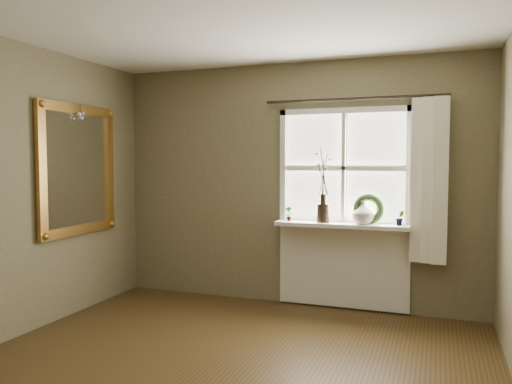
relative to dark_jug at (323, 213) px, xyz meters
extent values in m
cube|color=#6C6447|center=(-0.36, 0.18, 0.28)|extent=(4.00, 0.10, 2.60)
cube|color=white|center=(0.19, 0.10, -0.13)|extent=(1.36, 0.06, 0.06)
cube|color=white|center=(0.19, 0.10, 1.05)|extent=(1.36, 0.06, 0.06)
cube|color=white|center=(-0.46, 0.10, 0.46)|extent=(0.06, 0.06, 1.24)
cube|color=white|center=(0.84, 0.10, 0.46)|extent=(0.06, 0.06, 1.24)
cube|color=white|center=(0.19, 0.10, 0.46)|extent=(1.24, 0.05, 0.04)
cube|color=white|center=(0.19, 0.10, 0.46)|extent=(0.04, 0.05, 1.12)
cube|color=white|center=(-0.14, 0.12, 0.76)|extent=(0.59, 0.01, 0.53)
cube|color=white|center=(0.51, 0.12, 0.76)|extent=(0.59, 0.01, 0.53)
cube|color=white|center=(-0.14, 0.12, 0.17)|extent=(0.59, 0.01, 0.53)
cube|color=white|center=(0.51, 0.12, 0.17)|extent=(0.59, 0.01, 0.53)
cube|color=white|center=(0.19, 0.00, -0.12)|extent=(1.36, 0.26, 0.04)
cube|color=white|center=(0.19, 0.11, -0.56)|extent=(1.36, 0.04, 0.88)
cylinder|color=black|center=(0.00, 0.00, 0.00)|extent=(0.14, 0.14, 0.19)
imported|color=beige|center=(0.41, 0.00, 0.02)|extent=(0.26, 0.26, 0.23)
torus|color=#253F1C|center=(0.46, 0.04, 0.02)|extent=(0.34, 0.23, 0.32)
imported|color=#253F1C|center=(-0.37, 0.00, -0.02)|extent=(0.09, 0.06, 0.16)
imported|color=#253F1C|center=(0.77, 0.00, -0.02)|extent=(0.10, 0.09, 0.15)
cube|color=white|center=(1.03, 0.01, 0.35)|extent=(0.36, 0.12, 1.59)
cylinder|color=black|center=(0.29, 0.05, 1.16)|extent=(1.84, 0.03, 0.03)
cube|color=white|center=(-2.33, -0.93, 0.45)|extent=(0.02, 0.91, 1.13)
cube|color=#AF7C34|center=(-2.32, -0.93, 1.06)|extent=(0.05, 1.11, 0.10)
cube|color=#AF7C34|center=(-2.32, -0.93, -0.16)|extent=(0.05, 1.11, 0.10)
cube|color=#AF7C34|center=(-2.32, -1.43, 0.45)|extent=(0.05, 0.10, 1.13)
cube|color=#AF7C34|center=(-2.32, -0.42, 0.45)|extent=(0.05, 0.10, 1.13)
sphere|color=silver|center=(-2.27, -0.96, 1.01)|extent=(0.04, 0.04, 0.04)
sphere|color=silver|center=(-2.27, -0.93, 0.97)|extent=(0.04, 0.04, 0.04)
sphere|color=silver|center=(-2.27, -0.90, 1.02)|extent=(0.04, 0.04, 0.04)
camera|label=1|loc=(1.11, -5.05, 0.54)|focal=35.00mm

